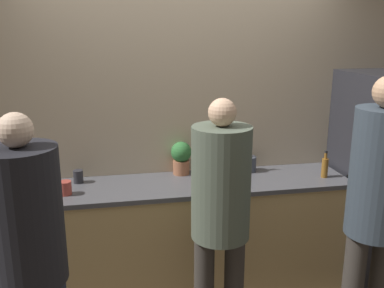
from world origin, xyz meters
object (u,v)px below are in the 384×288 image
(person_right, at_px, (376,201))
(bottle_amber, at_px, (325,167))
(person_center, at_px, (221,206))
(potted_plant, at_px, (181,157))
(person_left, at_px, (28,242))
(refrigerator, at_px, (380,179))
(fruit_bowl, at_px, (218,181))
(cup_black, at_px, (78,177))
(utensil_crock, at_px, (249,163))
(cup_red, at_px, (65,188))

(person_right, distance_m, bottle_amber, 0.83)
(person_center, distance_m, potted_plant, 0.85)
(bottle_amber, bearing_deg, potted_plant, 164.98)
(person_left, xyz_separation_m, bottle_amber, (2.06, 0.85, -0.00))
(refrigerator, bearing_deg, person_center, -158.68)
(person_center, height_order, fruit_bowl, person_center)
(person_left, bearing_deg, bottle_amber, 22.32)
(refrigerator, xyz_separation_m, potted_plant, (-1.60, 0.26, 0.21))
(refrigerator, distance_m, person_center, 1.61)
(person_center, xyz_separation_m, fruit_bowl, (0.11, 0.49, -0.02))
(bottle_amber, height_order, cup_black, bottle_amber)
(fruit_bowl, bearing_deg, cup_black, 163.83)
(person_left, distance_m, person_center, 1.12)
(person_right, bearing_deg, utensil_crock, 111.68)
(utensil_crock, bearing_deg, potted_plant, 175.95)
(person_right, distance_m, utensil_crock, 1.16)
(person_left, distance_m, cup_red, 0.86)
(refrigerator, xyz_separation_m, fruit_bowl, (-1.38, -0.09, 0.11))
(utensil_crock, bearing_deg, person_center, -119.01)
(utensil_crock, distance_m, cup_red, 1.44)
(person_right, relative_size, cup_black, 18.62)
(bottle_amber, bearing_deg, person_center, -150.70)
(refrigerator, xyz_separation_m, cup_red, (-2.47, -0.03, 0.11))
(utensil_crock, xyz_separation_m, cup_black, (-1.35, -0.02, -0.02))
(bottle_amber, xyz_separation_m, cup_black, (-1.88, 0.24, -0.04))
(person_left, relative_size, fruit_bowl, 5.91)
(person_right, height_order, utensil_crock, person_right)
(cup_black, height_order, cup_red, same)
(person_right, height_order, cup_black, person_right)
(person_center, bearing_deg, refrigerator, 21.32)
(person_center, bearing_deg, cup_red, 150.26)
(utensil_crock, xyz_separation_m, potted_plant, (-0.55, 0.04, 0.08))
(refrigerator, xyz_separation_m, bottle_amber, (-0.52, -0.03, 0.15))
(person_right, xyz_separation_m, bottle_amber, (0.11, 0.82, -0.06))
(fruit_bowl, bearing_deg, refrigerator, 3.79)
(cup_red, bearing_deg, person_center, -29.74)
(fruit_bowl, height_order, cup_red, fruit_bowl)
(person_center, xyz_separation_m, bottle_amber, (0.98, 0.55, 0.01))
(person_left, distance_m, cup_black, 1.10)
(person_left, bearing_deg, person_center, 15.30)
(person_right, bearing_deg, cup_red, 155.83)
(bottle_amber, bearing_deg, person_right, -97.51)
(person_right, relative_size, utensil_crock, 6.67)
(person_left, relative_size, potted_plant, 6.39)
(potted_plant, bearing_deg, person_left, -130.60)
(person_right, relative_size, potted_plant, 6.89)
(person_left, xyz_separation_m, fruit_bowl, (1.19, 0.79, -0.04))
(refrigerator, bearing_deg, fruit_bowl, -176.21)
(person_left, relative_size, bottle_amber, 7.80)
(fruit_bowl, bearing_deg, person_left, -146.54)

